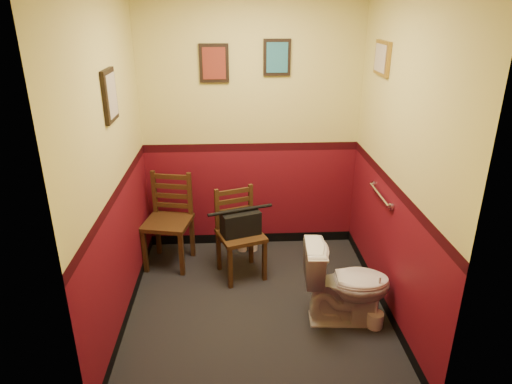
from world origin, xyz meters
TOP-DOWN VIEW (x-y plane):
  - floor at (0.00, 0.00)m, footprint 2.20×2.40m
  - wall_back at (0.00, 1.20)m, footprint 2.20×0.00m
  - wall_front at (0.00, -1.20)m, footprint 2.20×0.00m
  - wall_left at (-1.10, 0.00)m, footprint 0.00×2.40m
  - wall_right at (1.10, 0.00)m, footprint 0.00×2.40m
  - grab_bar at (1.07, 0.25)m, footprint 0.05×0.56m
  - framed_print_back_a at (-0.35, 1.18)m, footprint 0.28×0.04m
  - framed_print_back_b at (0.25, 1.18)m, footprint 0.26×0.04m
  - framed_print_left at (-1.08, 0.10)m, footprint 0.04×0.30m
  - framed_print_right at (1.08, 0.60)m, footprint 0.04×0.34m
  - toilet at (0.72, -0.19)m, footprint 0.74×0.45m
  - toilet_brush at (0.95, -0.30)m, footprint 0.13×0.13m
  - chair_left at (-0.84, 0.84)m, footprint 0.51×0.51m
  - chair_right at (-0.14, 0.59)m, footprint 0.51×0.51m
  - handbag at (-0.13, 0.55)m, footprint 0.40×0.28m
  - tp_stack at (-0.05, 1.03)m, footprint 0.21×0.11m

SIDE VIEW (x-z plane):
  - floor at x=0.00m, z-range 0.00..0.00m
  - tp_stack at x=-0.05m, z-range -0.02..0.17m
  - toilet_brush at x=0.95m, z-range -0.16..0.32m
  - toilet at x=0.72m, z-range 0.00..0.70m
  - chair_right at x=-0.14m, z-range 0.00..0.87m
  - chair_left at x=-0.84m, z-range 0.00..0.93m
  - handbag at x=-0.13m, z-range 0.43..0.70m
  - grab_bar at x=1.07m, z-range 0.92..0.98m
  - wall_back at x=0.00m, z-range 0.00..2.70m
  - wall_front at x=0.00m, z-range 0.00..2.70m
  - wall_left at x=-1.10m, z-range 0.00..2.70m
  - wall_right at x=1.10m, z-range 0.00..2.70m
  - framed_print_left at x=-1.08m, z-range 1.66..2.04m
  - framed_print_back_a at x=-0.35m, z-range 1.77..2.13m
  - framed_print_back_b at x=0.25m, z-range 1.83..2.17m
  - framed_print_right at x=1.08m, z-range 1.91..2.19m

